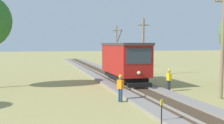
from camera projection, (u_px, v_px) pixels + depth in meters
red_tram at (124, 61)px, 27.15m from camera, size 2.60×8.54×4.79m
utility_pole_near_tram at (223, 43)px, 19.84m from camera, size 1.40×0.43×7.46m
utility_pole_mid at (143, 46)px, 34.83m from camera, size 1.40×0.29×6.71m
utility_pole_far at (117, 46)px, 46.65m from camera, size 1.40×0.45×6.58m
trackside_signal_marker at (162, 110)px, 13.84m from camera, size 0.21×0.21×1.18m
track_worker at (120, 87)px, 18.99m from camera, size 0.41×0.45×1.78m
second_worker at (169, 79)px, 23.17m from camera, size 0.29×0.41×1.78m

